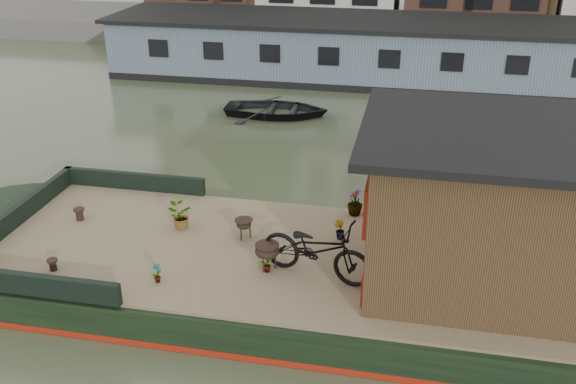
% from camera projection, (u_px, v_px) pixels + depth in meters
% --- Properties ---
extents(ground, '(120.00, 120.00, 0.00)m').
position_uv_depth(ground, '(341.00, 293.00, 10.76)').
color(ground, '#363E28').
rests_on(ground, ground).
extents(houseboat_hull, '(14.01, 4.02, 0.60)m').
position_uv_depth(houseboat_hull, '(264.00, 271.00, 10.89)').
color(houseboat_hull, black).
rests_on(houseboat_hull, ground).
extents(houseboat_deck, '(11.80, 3.80, 0.05)m').
position_uv_depth(houseboat_deck, '(343.00, 261.00, 10.49)').
color(houseboat_deck, '#7A664B').
rests_on(houseboat_deck, houseboat_hull).
extents(bow_bulwark, '(3.00, 4.00, 0.35)m').
position_uv_depth(bow_bulwark, '(58.00, 222.00, 11.34)').
color(bow_bulwark, black).
rests_on(bow_bulwark, houseboat_deck).
extents(cabin, '(4.00, 3.50, 2.42)m').
position_uv_depth(cabin, '(491.00, 204.00, 9.57)').
color(cabin, black).
rests_on(cabin, houseboat_deck).
extents(bicycle, '(1.93, 1.08, 0.96)m').
position_uv_depth(bicycle, '(317.00, 249.00, 9.85)').
color(bicycle, black).
rests_on(bicycle, houseboat_deck).
extents(potted_plant_a, '(0.25, 0.24, 0.39)m').
position_uv_depth(potted_plant_a, '(266.00, 261.00, 10.07)').
color(potted_plant_a, '#9D412D').
rests_on(potted_plant_a, houseboat_deck).
extents(potted_plant_b, '(0.24, 0.24, 0.35)m').
position_uv_depth(potted_plant_b, '(339.00, 230.00, 11.06)').
color(potted_plant_b, brown).
rests_on(potted_plant_b, houseboat_deck).
extents(potted_plant_c, '(0.49, 0.44, 0.47)m').
position_uv_depth(potted_plant_c, '(180.00, 217.00, 11.38)').
color(potted_plant_c, '#96362B').
rests_on(potted_plant_c, houseboat_deck).
extents(potted_plant_d, '(0.35, 0.35, 0.51)m').
position_uv_depth(potted_plant_d, '(355.00, 202.00, 11.87)').
color(potted_plant_d, maroon).
rests_on(potted_plant_d, houseboat_deck).
extents(potted_plant_e, '(0.16, 0.20, 0.33)m').
position_uv_depth(potted_plant_e, '(157.00, 273.00, 9.81)').
color(potted_plant_e, '#9A492D').
rests_on(potted_plant_e, houseboat_deck).
extents(brazier_front, '(0.52, 0.52, 0.44)m').
position_uv_depth(brazier_front, '(267.00, 257.00, 10.15)').
color(brazier_front, black).
rests_on(brazier_front, houseboat_deck).
extents(brazier_rear, '(0.43, 0.43, 0.36)m').
position_uv_depth(brazier_rear, '(244.00, 229.00, 11.08)').
color(brazier_rear, black).
rests_on(brazier_rear, houseboat_deck).
extents(bollard_port, '(0.20, 0.20, 0.23)m').
position_uv_depth(bollard_port, '(80.00, 214.00, 11.73)').
color(bollard_port, black).
rests_on(bollard_port, houseboat_deck).
extents(bollard_stbd, '(0.17, 0.17, 0.19)m').
position_uv_depth(bollard_stbd, '(53.00, 265.00, 10.16)').
color(bollard_stbd, black).
rests_on(bollard_stbd, houseboat_deck).
extents(dinghy, '(3.21, 2.35, 0.65)m').
position_uv_depth(dinghy, '(277.00, 105.00, 19.27)').
color(dinghy, black).
rests_on(dinghy, ground).
extents(far_houseboat, '(20.40, 4.40, 2.11)m').
position_uv_depth(far_houseboat, '(393.00, 52.00, 22.78)').
color(far_houseboat, slate).
rests_on(far_houseboat, ground).
extents(quay, '(60.00, 6.00, 0.90)m').
position_uv_depth(quay, '(400.00, 32.00, 28.77)').
color(quay, '#47443F').
rests_on(quay, ground).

